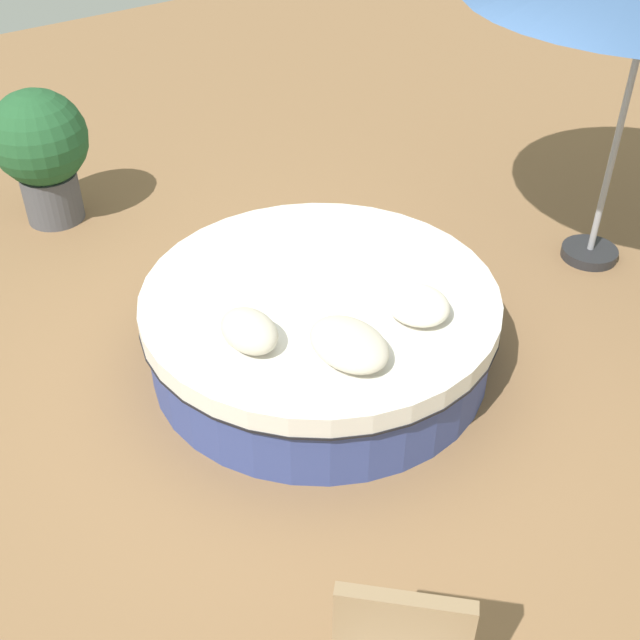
{
  "coord_description": "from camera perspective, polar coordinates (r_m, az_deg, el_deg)",
  "views": [
    {
      "loc": [
        -3.31,
        2.46,
        3.51
      ],
      "look_at": [
        0.0,
        0.0,
        0.34
      ],
      "focal_mm": 44.83,
      "sensor_mm": 36.0,
      "label": 1
    }
  ],
  "objects": [
    {
      "name": "planter",
      "position": [
        7.02,
        -19.28,
        11.54
      ],
      "size": [
        0.78,
        0.78,
        1.14
      ],
      "color": "#4C4C51",
      "rests_on": "ground_plane"
    },
    {
      "name": "round_bed",
      "position": [
        5.23,
        0.0,
        -0.43
      ],
      "size": [
        2.31,
        2.31,
        0.56
      ],
      "color": "#38478C",
      "rests_on": "ground_plane"
    },
    {
      "name": "throw_pillow_0",
      "position": [
        4.61,
        -5.07,
        -0.77
      ],
      "size": [
        0.41,
        0.29,
        0.2
      ],
      "primitive_type": "ellipsoid",
      "color": "beige",
      "rests_on": "round_bed"
    },
    {
      "name": "throw_pillow_1",
      "position": [
        4.52,
        2.08,
        -1.72
      ],
      "size": [
        0.54,
        0.39,
        0.18
      ],
      "primitive_type": "ellipsoid",
      "color": "beige",
      "rests_on": "round_bed"
    },
    {
      "name": "ground_plane",
      "position": [
        5.41,
        0.0,
        -2.82
      ],
      "size": [
        16.0,
        16.0,
        0.0
      ],
      "primitive_type": "plane",
      "color": "olive"
    },
    {
      "name": "throw_pillow_2",
      "position": [
        4.85,
        6.98,
        1.1
      ],
      "size": [
        0.41,
        0.37,
        0.17
      ],
      "primitive_type": "ellipsoid",
      "color": "silver",
      "rests_on": "round_bed"
    }
  ]
}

